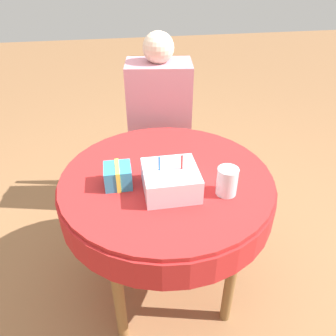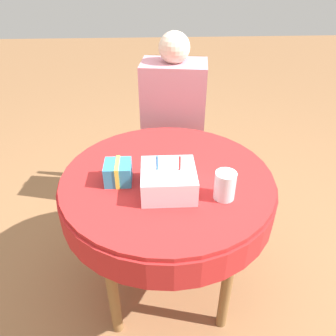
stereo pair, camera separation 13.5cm
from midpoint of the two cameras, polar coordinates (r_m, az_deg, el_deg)
ground_plane at (r=1.92m, az=-2.36°, el=-19.30°), size 12.00×12.00×0.00m
dining_table at (r=1.46m, az=-2.93°, el=-4.34°), size 0.93×0.93×0.72m
chair at (r=2.17m, az=-3.25°, el=6.09°), size 0.44×0.44×0.99m
person at (r=2.00m, az=-3.46°, el=9.35°), size 0.40×0.38×1.17m
birthday_cake at (r=1.29m, az=-2.35°, el=-2.22°), size 0.21×0.21×0.16m
drinking_glass at (r=1.29m, az=7.32°, el=-2.40°), size 0.08×0.08×0.11m
gift_box at (r=1.36m, az=-11.54°, el=-1.45°), size 0.11×0.12×0.09m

